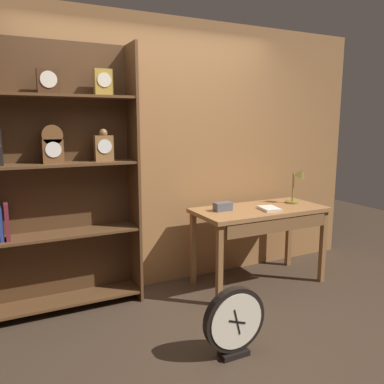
% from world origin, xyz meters
% --- Properties ---
extents(ground_plane, '(10.00, 10.00, 0.00)m').
position_xyz_m(ground_plane, '(0.00, 0.00, 0.00)').
color(ground_plane, '#3D2D21').
extents(back_wood_panel, '(4.80, 0.05, 2.60)m').
position_xyz_m(back_wood_panel, '(0.00, 1.36, 1.30)').
color(back_wood_panel, '#9E6B3D').
rests_on(back_wood_panel, ground).
extents(bookshelf, '(1.36, 0.30, 2.28)m').
position_xyz_m(bookshelf, '(-0.99, 1.19, 1.15)').
color(bookshelf, brown).
rests_on(bookshelf, ground).
extents(workbench, '(1.32, 0.62, 0.78)m').
position_xyz_m(workbench, '(0.92, 0.86, 0.69)').
color(workbench, '#9E6B3D').
rests_on(workbench, ground).
extents(desk_lamp, '(0.20, 0.20, 0.38)m').
position_xyz_m(desk_lamp, '(1.42, 0.91, 1.01)').
color(desk_lamp, olive).
rests_on(desk_lamp, workbench).
extents(toolbox_small, '(0.17, 0.09, 0.08)m').
position_xyz_m(toolbox_small, '(0.53, 0.95, 0.82)').
color(toolbox_small, '#595960').
rests_on(toolbox_small, workbench).
extents(open_repair_manual, '(0.20, 0.25, 0.02)m').
position_xyz_m(open_repair_manual, '(0.95, 0.78, 0.79)').
color(open_repair_manual, silver).
rests_on(open_repair_manual, workbench).
extents(round_clock_large, '(0.47, 0.11, 0.51)m').
position_xyz_m(round_clock_large, '(0.02, -0.09, 0.26)').
color(round_clock_large, black).
rests_on(round_clock_large, ground).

